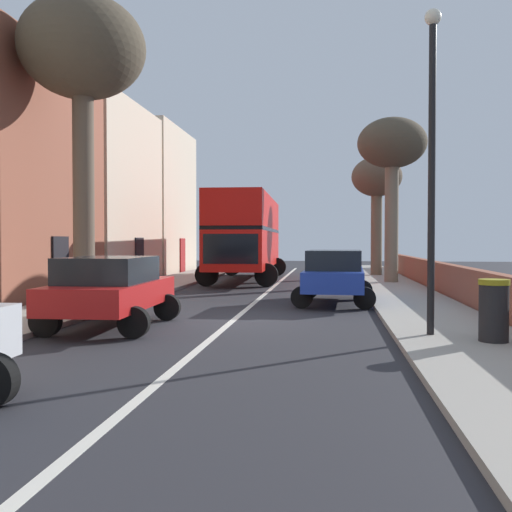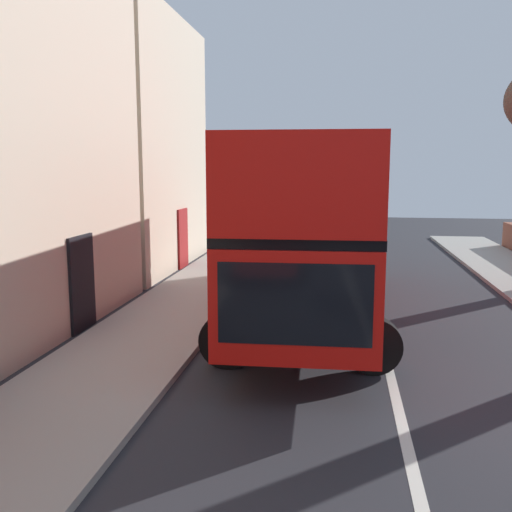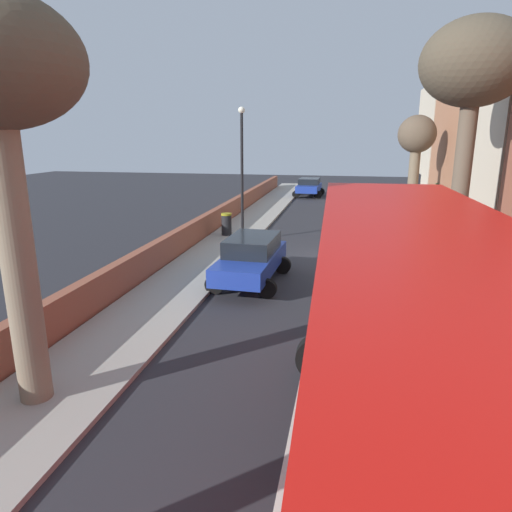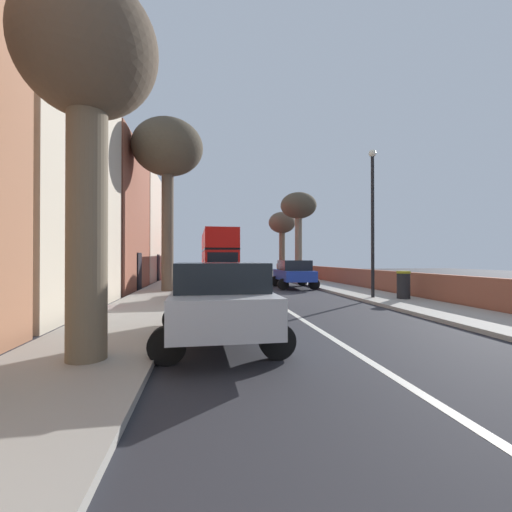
# 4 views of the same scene
# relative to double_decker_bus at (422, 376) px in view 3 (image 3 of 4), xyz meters

# --- Properties ---
(ground_plane) EXTENTS (84.00, 84.00, 0.00)m
(ground_plane) POSITION_rel_double_decker_bus_xyz_m (1.70, -14.05, -2.36)
(ground_plane) COLOR #28282D
(road_centre_line) EXTENTS (0.16, 54.00, 0.01)m
(road_centre_line) POSITION_rel_double_decker_bus_xyz_m (1.70, -14.05, -2.35)
(road_centre_line) COLOR silver
(road_centre_line) RESTS_ON ground
(sidewalk_left) EXTENTS (2.60, 60.00, 0.12)m
(sidewalk_left) POSITION_rel_double_decker_bus_xyz_m (-3.20, -14.05, -2.30)
(sidewalk_left) COLOR #9E998E
(sidewalk_left) RESTS_ON ground
(sidewalk_right) EXTENTS (2.60, 60.00, 0.12)m
(sidewalk_right) POSITION_rel_double_decker_bus_xyz_m (6.60, -14.05, -2.30)
(sidewalk_right) COLOR #9E998E
(sidewalk_right) RESTS_ON ground
(boundary_wall_right) EXTENTS (0.36, 54.00, 1.15)m
(boundary_wall_right) POSITION_rel_double_decker_bus_xyz_m (8.15, -14.05, -1.78)
(boundary_wall_right) COLOR brown
(boundary_wall_right) RESTS_ON ground
(double_decker_bus) EXTENTS (3.80, 11.40, 4.06)m
(double_decker_bus) POSITION_rel_double_decker_bus_xyz_m (0.00, 0.00, 0.00)
(double_decker_bus) COLOR red
(double_decker_bus) RESTS_ON ground
(parked_car_silver_left_0) EXTENTS (2.58, 4.21, 1.68)m
(parked_car_silver_left_0) POSITION_rel_double_decker_bus_xyz_m (-0.80, -23.22, -1.40)
(parked_car_silver_left_0) COLOR #B7BABF
(parked_car_silver_left_0) RESTS_ON ground
(parked_car_blue_right_1) EXTENTS (2.60, 4.01, 1.56)m
(parked_car_blue_right_1) POSITION_rel_double_decker_bus_xyz_m (4.20, -34.38, -1.46)
(parked_car_blue_right_1) COLOR #1E389E
(parked_car_blue_right_1) RESTS_ON ground
(parked_car_red_left_2) EXTENTS (2.56, 4.33, 1.60)m
(parked_car_red_left_2) POSITION_rel_double_decker_bus_xyz_m (-0.80, -15.78, -1.44)
(parked_car_red_left_2) COLOR #AD1919
(parked_car_red_left_2) RESTS_ON ground
(parked_car_blue_right_5) EXTENTS (2.55, 4.62, 1.66)m
(parked_car_blue_right_5) POSITION_rel_double_decker_bus_xyz_m (4.20, -10.10, -1.41)
(parked_car_blue_right_5) COLOR #1E389E
(parked_car_blue_right_5) RESTS_ON ground
(street_tree_left_0) EXTENTS (3.59, 3.59, 8.81)m
(street_tree_left_0) POSITION_rel_double_decker_bus_xyz_m (-2.99, -12.23, 4.88)
(street_tree_left_0) COLOR brown
(street_tree_left_0) RESTS_ON sidewalk_left
(street_tree_left_2) EXTENTS (2.25, 2.25, 6.20)m
(street_tree_left_2) POSITION_rel_double_decker_bus_xyz_m (-2.99, -24.40, 2.46)
(street_tree_left_2) COLOR brown
(street_tree_left_2) RESTS_ON sidewalk_left
(lamppost_right) EXTENTS (0.32, 0.32, 6.31)m
(lamppost_right) POSITION_rel_double_decker_bus_xyz_m (6.00, -16.52, 1.45)
(lamppost_right) COLOR black
(lamppost_right) RESTS_ON sidewalk_right
(litter_bin_right) EXTENTS (0.55, 0.55, 1.14)m
(litter_bin_right) POSITION_rel_double_decker_bus_xyz_m (7.00, -17.19, -1.66)
(litter_bin_right) COLOR black
(litter_bin_right) RESTS_ON sidewalk_right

